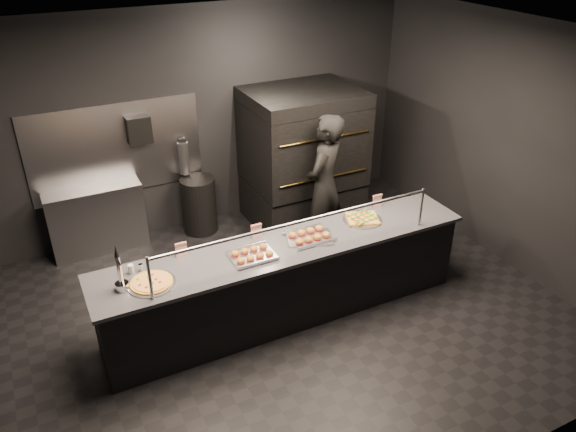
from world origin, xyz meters
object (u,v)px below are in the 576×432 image
object	(u,v)px
round_pizza	(152,283)
square_pizza	(362,219)
beer_tap	(121,277)
slider_tray_a	(252,255)
trash_bin	(199,205)
worker	(324,185)
fire_extinguisher	(184,157)
prep_shelf	(97,220)
pizza_oven	(303,157)
towel_dispenser	(139,130)
slider_tray_b	(309,236)
service_counter	(286,279)

from	to	relation	value
round_pizza	square_pizza	xyz separation A→B (m)	(2.44, 0.14, 0.00)
beer_tap	round_pizza	size ratio (longest dim) A/B	1.06
round_pizza	slider_tray_a	bearing A→B (deg)	0.19
trash_bin	worker	world-z (taller)	worker
worker	fire_extinguisher	bearing A→B (deg)	-80.87
prep_shelf	worker	world-z (taller)	worker
pizza_oven	fire_extinguisher	distance (m)	1.63
towel_dispenser	slider_tray_b	world-z (taller)	towel_dispenser
service_counter	slider_tray_b	bearing A→B (deg)	-2.01
prep_shelf	square_pizza	bearing A→B (deg)	-40.93
trash_bin	service_counter	bearing A→B (deg)	-83.66
round_pizza	worker	world-z (taller)	worker
beer_tap	trash_bin	world-z (taller)	beer_tap
round_pizza	slider_tray_a	size ratio (longest dim) A/B	1.02
service_counter	trash_bin	distance (m)	2.24
service_counter	fire_extinguisher	size ratio (longest dim) A/B	8.12
beer_tap	slider_tray_b	bearing A→B (deg)	0.71
beer_tap	round_pizza	bearing A→B (deg)	-8.00
fire_extinguisher	round_pizza	world-z (taller)	fire_extinguisher
square_pizza	round_pizza	bearing A→B (deg)	-176.66
towel_dispenser	fire_extinguisher	xyz separation A→B (m)	(0.55, 0.01, -0.49)
fire_extinguisher	round_pizza	xyz separation A→B (m)	(-1.10, -2.47, -0.12)
slider_tray_a	beer_tap	bearing A→B (deg)	178.52
pizza_oven	towel_dispenser	size ratio (longest dim) A/B	5.46
prep_shelf	slider_tray_b	world-z (taller)	slider_tray_b
towel_dispenser	slider_tray_b	size ratio (longest dim) A/B	0.62
fire_extinguisher	round_pizza	size ratio (longest dim) A/B	1.10
square_pizza	service_counter	bearing A→B (deg)	-175.87
pizza_oven	trash_bin	xyz separation A→B (m)	(-1.45, 0.32, -0.57)
pizza_oven	trash_bin	size ratio (longest dim) A/B	2.41
trash_bin	worker	distance (m)	1.84
slider_tray_b	worker	world-z (taller)	worker
fire_extinguisher	slider_tray_b	bearing A→B (deg)	-75.58
slider_tray_b	slider_tray_a	bearing A→B (deg)	-175.17
pizza_oven	fire_extinguisher	size ratio (longest dim) A/B	3.78
beer_tap	slider_tray_a	bearing A→B (deg)	-1.48
prep_shelf	slider_tray_b	size ratio (longest dim) A/B	2.12
prep_shelf	worker	size ratio (longest dim) A/B	0.64
service_counter	prep_shelf	size ratio (longest dim) A/B	3.42
slider_tray_a	worker	xyz separation A→B (m)	(1.47, 1.10, -0.02)
pizza_oven	beer_tap	size ratio (longest dim) A/B	3.93
pizza_oven	fire_extinguisher	bearing A→B (deg)	162.11
slider_tray_b	square_pizza	bearing A→B (deg)	6.40
square_pizza	slider_tray_b	bearing A→B (deg)	-173.60
pizza_oven	fire_extinguisher	world-z (taller)	pizza_oven
fire_extinguisher	trash_bin	world-z (taller)	fire_extinguisher
prep_shelf	fire_extinguisher	xyz separation A→B (m)	(1.25, 0.08, 0.61)
round_pizza	slider_tray_b	xyz separation A→B (m)	(1.72, 0.06, 0.01)
service_counter	round_pizza	bearing A→B (deg)	-177.20
prep_shelf	beer_tap	xyz separation A→B (m)	(-0.11, -2.35, 0.61)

